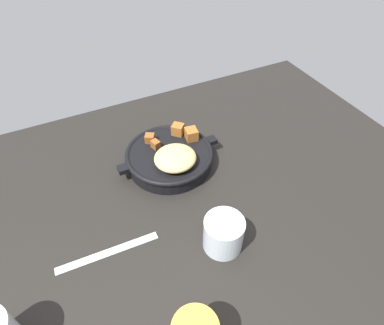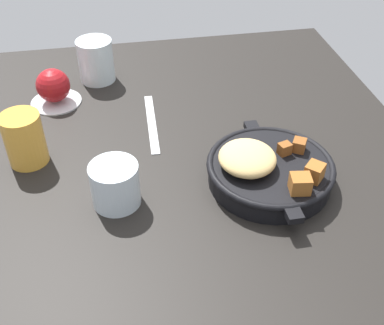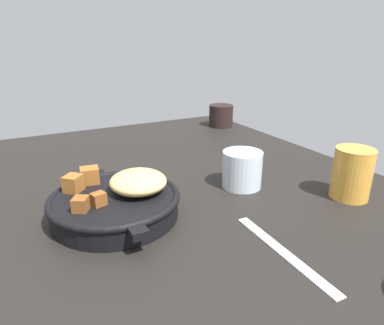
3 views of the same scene
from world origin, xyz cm
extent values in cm
cube|color=black|center=(0.00, 0.00, -1.20)|extent=(118.26, 87.01, 2.40)
cylinder|color=black|center=(1.00, -12.66, 1.93)|extent=(20.67, 20.67, 3.86)
torus|color=black|center=(1.00, -12.66, 3.55)|extent=(21.45, 21.45, 1.20)
cube|color=black|center=(12.54, -12.66, 3.28)|extent=(2.64, 2.40, 1.20)
cube|color=black|center=(-10.55, -12.66, 3.28)|extent=(2.64, 2.40, 1.20)
ellipsoid|color=tan|center=(1.15, -8.53, 5.57)|extent=(9.85, 9.46, 3.42)
cube|color=#935623|center=(-6.11, -14.97, 5.28)|extent=(3.23, 3.47, 2.84)
cube|color=brown|center=(3.71, -18.42, 4.92)|extent=(3.02, 2.97, 2.12)
cube|color=brown|center=(3.24, -15.67, 4.88)|extent=(2.21, 2.46, 2.05)
cube|color=#935623|center=(-3.85, -18.17, 5.26)|extent=(3.83, 3.82, 2.81)
cube|color=silver|center=(21.81, 5.01, 0.18)|extent=(20.29, 2.40, 0.36)
cylinder|color=silver|center=(0.67, 13.10, 3.64)|extent=(7.87, 7.87, 7.28)
camera|label=1|loc=(22.00, 42.91, 58.26)|focal=31.06mm
camera|label=2|loc=(-58.10, 11.38, 55.09)|focal=45.58mm
camera|label=3|loc=(50.97, -24.72, 28.01)|focal=31.56mm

